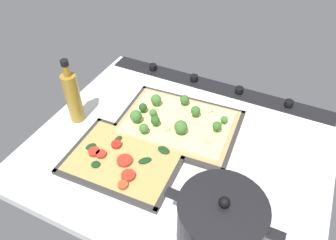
{
  "coord_description": "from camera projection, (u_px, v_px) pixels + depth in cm",
  "views": [
    {
      "loc": [
        -25.27,
        60.79,
        69.74
      ],
      "look_at": [
        4.68,
        -1.8,
        6.91
      ],
      "focal_mm": 34.78,
      "sensor_mm": 36.0,
      "label": 1
    }
  ],
  "objects": [
    {
      "name": "broccoli_pizza",
      "position": [
        176.0,
        121.0,
        1.01
      ],
      "size": [
        35.59,
        26.49,
        6.03
      ],
      "color": "tan",
      "rests_on": "baking_tray_front"
    },
    {
      "name": "ground_plane",
      "position": [
        180.0,
        149.0,
        0.97
      ],
      "size": [
        84.69,
        70.6,
        3.0
      ],
      "primitive_type": "cube",
      "color": "white"
    },
    {
      "name": "baking_tray_back",
      "position": [
        124.0,
        161.0,
        0.91
      ],
      "size": [
        31.96,
        24.46,
        1.3
      ],
      "color": "#33302D",
      "rests_on": "ground_plane"
    },
    {
      "name": "stove_control_panel",
      "position": [
        216.0,
        86.0,
        1.16
      ],
      "size": [
        81.31,
        7.0,
        2.6
      ],
      "color": "black",
      "rests_on": "ground_plane"
    },
    {
      "name": "baking_tray_front",
      "position": [
        178.0,
        125.0,
        1.02
      ],
      "size": [
        38.12,
        29.02,
        1.3
      ],
      "color": "#33302D",
      "rests_on": "ground_plane"
    },
    {
      "name": "oil_bottle",
      "position": [
        73.0,
        97.0,
        0.98
      ],
      "size": [
        4.55,
        4.55,
        21.71
      ],
      "color": "olive",
      "rests_on": "ground_plane"
    },
    {
      "name": "cooking_pot",
      "position": [
        220.0,
        222.0,
        0.7
      ],
      "size": [
        25.83,
        19.0,
        15.33
      ],
      "color": "black",
      "rests_on": "ground_plane"
    },
    {
      "name": "veggie_pizza_back",
      "position": [
        123.0,
        159.0,
        0.9
      ],
      "size": [
        29.48,
        21.97,
        1.9
      ],
      "color": "tan",
      "rests_on": "baking_tray_back"
    }
  ]
}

